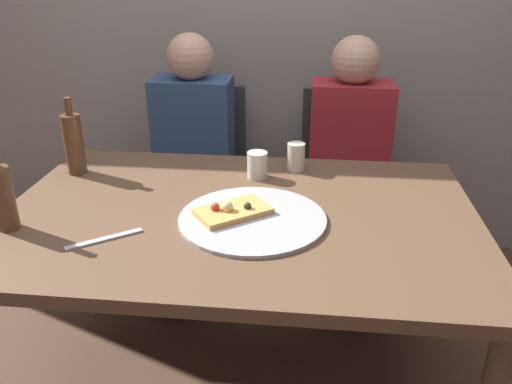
{
  "coord_description": "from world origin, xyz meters",
  "views": [
    {
      "loc": [
        0.21,
        -1.44,
        1.47
      ],
      "look_at": [
        0.05,
        0.04,
        0.79
      ],
      "focal_mm": 36.13,
      "sensor_mm": 36.0,
      "label": 1
    }
  ],
  "objects_px": {
    "pizza_tray": "(252,219)",
    "tumbler_near": "(296,157)",
    "tumbler_far": "(257,165)",
    "chair_left": "(199,168)",
    "table_knife": "(104,239)",
    "guest_in_beanie": "(349,160)",
    "chair_right": "(345,174)",
    "beer_bottle": "(3,196)",
    "wine_bottle": "(74,143)",
    "dining_table": "(239,232)",
    "pizza_slice_last": "(232,211)",
    "guest_in_sweater": "(190,154)"
  },
  "relations": [
    {
      "from": "dining_table",
      "to": "tumbler_near",
      "type": "bearing_deg",
      "value": 65.89
    },
    {
      "from": "pizza_tray",
      "to": "beer_bottle",
      "type": "distance_m",
      "value": 0.73
    },
    {
      "from": "beer_bottle",
      "to": "guest_in_beanie",
      "type": "bearing_deg",
      "value": 41.3
    },
    {
      "from": "pizza_slice_last",
      "to": "tumbler_near",
      "type": "height_order",
      "value": "tumbler_near"
    },
    {
      "from": "wine_bottle",
      "to": "guest_in_beanie",
      "type": "height_order",
      "value": "guest_in_beanie"
    },
    {
      "from": "table_knife",
      "to": "dining_table",
      "type": "bearing_deg",
      "value": -4.6
    },
    {
      "from": "pizza_slice_last",
      "to": "wine_bottle",
      "type": "relative_size",
      "value": 0.9
    },
    {
      "from": "chair_left",
      "to": "guest_in_beanie",
      "type": "height_order",
      "value": "guest_in_beanie"
    },
    {
      "from": "tumbler_far",
      "to": "guest_in_beanie",
      "type": "height_order",
      "value": "guest_in_beanie"
    },
    {
      "from": "pizza_slice_last",
      "to": "guest_in_beanie",
      "type": "xyz_separation_m",
      "value": [
        0.41,
        0.79,
        -0.12
      ]
    },
    {
      "from": "dining_table",
      "to": "pizza_slice_last",
      "type": "bearing_deg",
      "value": -107.77
    },
    {
      "from": "dining_table",
      "to": "tumbler_near",
      "type": "height_order",
      "value": "tumbler_near"
    },
    {
      "from": "beer_bottle",
      "to": "tumbler_near",
      "type": "xyz_separation_m",
      "value": [
        0.82,
        0.55,
        -0.05
      ]
    },
    {
      "from": "beer_bottle",
      "to": "chair_right",
      "type": "bearing_deg",
      "value": 45.64
    },
    {
      "from": "beer_bottle",
      "to": "chair_left",
      "type": "bearing_deg",
      "value": 72.98
    },
    {
      "from": "pizza_slice_last",
      "to": "beer_bottle",
      "type": "xyz_separation_m",
      "value": [
        -0.65,
        -0.14,
        0.08
      ]
    },
    {
      "from": "table_knife",
      "to": "guest_in_beanie",
      "type": "xyz_separation_m",
      "value": [
        0.75,
        0.96,
        -0.1
      ]
    },
    {
      "from": "tumbler_far",
      "to": "table_knife",
      "type": "height_order",
      "value": "tumbler_far"
    },
    {
      "from": "beer_bottle",
      "to": "tumbler_far",
      "type": "xyz_separation_m",
      "value": [
        0.69,
        0.46,
        -0.06
      ]
    },
    {
      "from": "tumbler_near",
      "to": "guest_in_beanie",
      "type": "height_order",
      "value": "guest_in_beanie"
    },
    {
      "from": "tumbler_near",
      "to": "table_knife",
      "type": "bearing_deg",
      "value": -131.37
    },
    {
      "from": "pizza_slice_last",
      "to": "tumbler_far",
      "type": "relative_size",
      "value": 2.64
    },
    {
      "from": "pizza_tray",
      "to": "beer_bottle",
      "type": "xyz_separation_m",
      "value": [
        -0.71,
        -0.13,
        0.1
      ]
    },
    {
      "from": "tumbler_far",
      "to": "chair_left",
      "type": "height_order",
      "value": "chair_left"
    },
    {
      "from": "guest_in_sweater",
      "to": "guest_in_beanie",
      "type": "xyz_separation_m",
      "value": [
        0.72,
        0.0,
        0.0
      ]
    },
    {
      "from": "tumbler_far",
      "to": "guest_in_sweater",
      "type": "height_order",
      "value": "guest_in_sweater"
    },
    {
      "from": "tumbler_far",
      "to": "guest_in_sweater",
      "type": "xyz_separation_m",
      "value": [
        -0.36,
        0.46,
        -0.14
      ]
    },
    {
      "from": "chair_left",
      "to": "guest_in_sweater",
      "type": "bearing_deg",
      "value": 90.0
    },
    {
      "from": "tumbler_near",
      "to": "guest_in_beanie",
      "type": "xyz_separation_m",
      "value": [
        0.23,
        0.37,
        -0.15
      ]
    },
    {
      "from": "dining_table",
      "to": "chair_left",
      "type": "distance_m",
      "value": 0.96
    },
    {
      "from": "wine_bottle",
      "to": "chair_right",
      "type": "height_order",
      "value": "wine_bottle"
    },
    {
      "from": "pizza_tray",
      "to": "table_knife",
      "type": "bearing_deg",
      "value": -157.89
    },
    {
      "from": "table_knife",
      "to": "wine_bottle",
      "type": "bearing_deg",
      "value": 84.47
    },
    {
      "from": "pizza_tray",
      "to": "guest_in_beanie",
      "type": "distance_m",
      "value": 0.87
    },
    {
      "from": "pizza_slice_last",
      "to": "dining_table",
      "type": "bearing_deg",
      "value": 72.23
    },
    {
      "from": "pizza_tray",
      "to": "tumbler_near",
      "type": "relative_size",
      "value": 4.28
    },
    {
      "from": "chair_right",
      "to": "chair_left",
      "type": "bearing_deg",
      "value": 0.0
    },
    {
      "from": "pizza_tray",
      "to": "guest_in_beanie",
      "type": "height_order",
      "value": "guest_in_beanie"
    },
    {
      "from": "beer_bottle",
      "to": "chair_right",
      "type": "height_order",
      "value": "beer_bottle"
    },
    {
      "from": "wine_bottle",
      "to": "table_knife",
      "type": "height_order",
      "value": "wine_bottle"
    },
    {
      "from": "chair_right",
      "to": "tumbler_near",
      "type": "bearing_deg",
      "value": 66.5
    },
    {
      "from": "wine_bottle",
      "to": "guest_in_beanie",
      "type": "bearing_deg",
      "value": 25.27
    },
    {
      "from": "dining_table",
      "to": "chair_left",
      "type": "xyz_separation_m",
      "value": [
        -0.33,
        0.89,
        -0.15
      ]
    },
    {
      "from": "tumbler_near",
      "to": "table_knife",
      "type": "distance_m",
      "value": 0.79
    },
    {
      "from": "tumbler_near",
      "to": "chair_left",
      "type": "bearing_deg",
      "value": 133.31
    },
    {
      "from": "pizza_slice_last",
      "to": "tumbler_near",
      "type": "bearing_deg",
      "value": 66.55
    },
    {
      "from": "dining_table",
      "to": "beer_bottle",
      "type": "relative_size",
      "value": 5.37
    },
    {
      "from": "pizza_slice_last",
      "to": "chair_left",
      "type": "bearing_deg",
      "value": 108.65
    },
    {
      "from": "tumbler_far",
      "to": "dining_table",
      "type": "bearing_deg",
      "value": -95.81
    },
    {
      "from": "tumbler_far",
      "to": "chair_left",
      "type": "relative_size",
      "value": 0.11
    }
  ]
}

